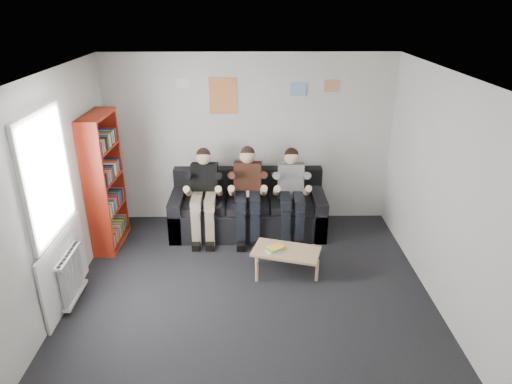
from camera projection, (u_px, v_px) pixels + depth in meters
room_shell at (250, 207)px, 4.94m from camera, size 5.00×5.00×5.00m
sofa at (248, 210)px, 7.22m from camera, size 2.38×0.97×0.92m
bookshelf at (105, 182)px, 6.55m from camera, size 0.30×0.89×1.99m
coffee_table at (286, 253)px, 6.07m from camera, size 0.87×0.48×0.35m
game_cases at (275, 249)px, 6.03m from camera, size 0.24×0.21×0.05m
person_left at (204, 195)px, 6.88m from camera, size 0.41×0.87×1.37m
person_middle at (248, 194)px, 6.88m from camera, size 0.42×0.89×1.39m
person_right at (291, 195)px, 6.90m from camera, size 0.40×0.86×1.37m
radiator at (72, 276)px, 5.49m from camera, size 0.10×0.64×0.60m
window at (56, 226)px, 5.22m from camera, size 0.05×1.30×2.36m
poster_large at (223, 96)px, 6.94m from camera, size 0.42×0.01×0.55m
poster_blue at (298, 89)px, 6.92m from camera, size 0.25×0.01×0.20m
poster_pink at (332, 86)px, 6.90m from camera, size 0.22×0.01×0.18m
poster_sign at (183, 83)px, 6.86m from camera, size 0.20×0.01×0.14m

